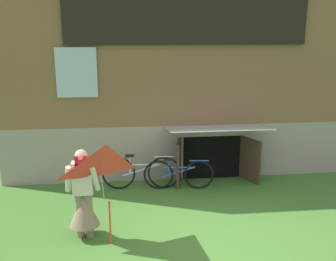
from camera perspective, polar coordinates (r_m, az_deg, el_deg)
The scene contains 6 objects.
ground_plane at distance 6.96m, azimuth 6.56°, elevation -15.94°, with size 60.00×60.00×0.00m, color #3D6B28.
log_house at distance 11.70m, azimuth 0.63°, elevation 10.87°, with size 8.68×6.61×5.60m.
person at distance 6.93m, azimuth -12.28°, elevation -10.07°, with size 0.61×0.52×1.59m.
kite at distance 6.16m, azimuth -8.93°, elevation -6.08°, with size 1.14×1.01×1.73m.
bicycle_blue at distance 8.89m, azimuth 1.56°, elevation -6.40°, with size 1.60×0.21×0.73m.
bicycle_silver at distance 8.90m, azimuth -3.93°, elevation -6.13°, with size 1.80×0.15×0.82m.
Camera 1 is at (-1.42, -5.85, 3.48)m, focal length 41.55 mm.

